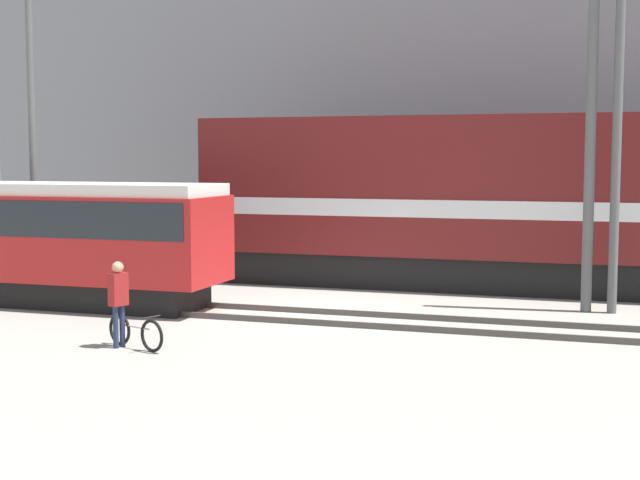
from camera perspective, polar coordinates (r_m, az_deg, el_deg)
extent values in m
plane|color=#9E998C|center=(22.17, 0.02, -4.65)|extent=(120.00, 120.00, 0.00)
cube|color=#47423D|center=(20.59, -1.45, -5.22)|extent=(60.00, 0.07, 0.14)
cube|color=#47423D|center=(21.92, -0.19, -4.57)|extent=(60.00, 0.07, 0.14)
cube|color=#47423D|center=(26.44, 3.08, -2.88)|extent=(60.00, 0.07, 0.14)
cube|color=#47423D|center=(27.82, 3.84, -2.47)|extent=(60.00, 0.07, 0.14)
cube|color=gray|center=(35.33, 7.10, 10.91)|extent=(35.38, 6.00, 14.60)
cube|color=black|center=(26.45, 10.27, -2.01)|extent=(15.35, 2.55, 1.00)
cube|color=maroon|center=(26.25, 10.36, 3.41)|extent=(16.68, 3.00, 4.00)
cube|color=white|center=(26.28, 10.34, 2.10)|extent=(16.35, 3.04, 0.50)
cube|color=black|center=(24.37, -16.62, -3.13)|extent=(8.08, 2.00, 0.70)
cube|color=#B21E1E|center=(24.21, -16.71, 0.24)|extent=(9.18, 2.50, 2.17)
cube|color=#1E2328|center=(24.17, -16.75, 1.51)|extent=(8.82, 2.54, 0.90)
cube|color=silver|center=(24.14, -16.79, 3.17)|extent=(9.00, 2.38, 0.30)
torus|color=black|center=(17.95, -10.71, -6.04)|extent=(0.63, 0.30, 0.66)
torus|color=black|center=(18.73, -12.70, -5.61)|extent=(0.63, 0.30, 0.66)
cylinder|color=#A5A5AD|center=(18.32, -11.73, -5.47)|extent=(0.81, 0.35, 0.04)
cylinder|color=#A5A5AD|center=(18.58, -12.42, -5.22)|extent=(0.03, 0.03, 0.30)
cylinder|color=#262626|center=(17.88, -10.73, -4.86)|extent=(0.18, 0.42, 0.02)
cylinder|color=#232D4C|center=(18.55, -12.55, -5.39)|extent=(0.11, 0.11, 0.86)
cylinder|color=#232D4C|center=(18.45, -12.94, -5.46)|extent=(0.11, 0.11, 0.86)
cube|color=maroon|center=(18.38, -12.79, -3.09)|extent=(0.34, 0.42, 0.66)
sphere|color=tan|center=(18.32, -12.82, -1.71)|extent=(0.23, 0.23, 0.23)
cylinder|color=#595959|center=(28.29, -17.94, 6.69)|extent=(0.22, 0.22, 9.28)
cylinder|color=#595959|center=(22.90, 16.93, 6.49)|extent=(0.26, 0.26, 8.79)
cylinder|color=#595959|center=(22.91, 18.50, 7.35)|extent=(0.23, 0.23, 9.52)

